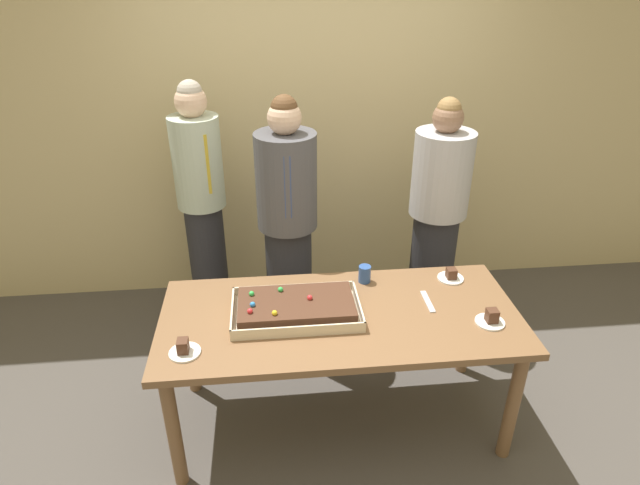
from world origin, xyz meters
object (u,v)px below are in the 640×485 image
Objects in this scene: person_serving_front at (202,205)px; person_striped_tie_right at (288,227)px; plated_slice_near_right at (491,319)px; drink_cup_nearest at (365,274)px; sheet_cake at (296,308)px; person_green_shirt_behind at (437,220)px; plated_slice_far_left at (451,276)px; party_table at (340,328)px; cake_server_utensil at (428,302)px; plated_slice_near_left at (184,349)px.

person_striped_tie_right is (0.56, -0.33, -0.03)m from person_serving_front.
drink_cup_nearest reaches higher than plated_slice_near_right.
sheet_cake is 6.67× the size of drink_cup_nearest.
person_striped_tie_right is at bearing -36.18° from person_green_shirt_behind.
drink_cup_nearest reaches higher than plated_slice_far_left.
party_table is 0.77m from plated_slice_near_right.
person_green_shirt_behind is at bearing 70.78° from cake_server_utensil.
person_serving_front is at bearing 140.59° from plated_slice_near_right.
sheet_cake is 0.60m from plated_slice_near_left.
plated_slice_far_left is 0.09× the size of person_striped_tie_right.
plated_slice_near_left is 1.00× the size of plated_slice_far_left.
drink_cup_nearest reaches higher than cake_server_utensil.
cake_server_utensil is at bearing -38.53° from drink_cup_nearest.
person_serving_front is at bearing 117.35° from sheet_cake.
plated_slice_near_left is at bearing -26.44° from person_serving_front.
plated_slice_near_left is 1.17m from person_striped_tie_right.
drink_cup_nearest is 0.50× the size of cake_server_utensil.
plated_slice_near_right is 0.09× the size of person_striped_tie_right.
drink_cup_nearest is (-0.57, 0.46, 0.03)m from plated_slice_near_right.
drink_cup_nearest is (0.41, 0.28, 0.01)m from sheet_cake.
plated_slice_near_left is 1.36m from person_serving_front.
person_serving_front is 0.65m from person_striped_tie_right.
sheet_cake is 4.45× the size of plated_slice_far_left.
cake_server_utensil is at bearing 23.08° from person_serving_front.
person_green_shirt_behind is (0.28, 0.80, 0.10)m from cake_server_utensil.
plated_slice_near_left is 1.10m from drink_cup_nearest.
sheet_cake is at bearing -177.07° from cake_server_utensil.
plated_slice_far_left reaches higher than cake_server_utensil.
party_table is at bearing -120.67° from drink_cup_nearest.
plated_slice_near_left reaches higher than cake_server_utensil.
sheet_cake is 1.24m from person_serving_front.
drink_cup_nearest is 0.64m from person_striped_tie_right.
plated_slice_near_right reaches higher than plated_slice_near_left.
party_table is 0.85m from person_striped_tie_right.
plated_slice_near_left is 1.53m from plated_slice_near_right.
sheet_cake is at bearing -0.07° from person_striped_tie_right.
drink_cup_nearest is (0.18, 0.30, 0.14)m from party_table.
cake_server_utensil is 1.67m from person_serving_front.
plated_slice_far_left is at bearing 41.92° from person_green_shirt_behind.
plated_slice_far_left is at bearing 99.07° from plated_slice_near_right.
plated_slice_far_left is at bearing 60.40° from person_striped_tie_right.
sheet_cake reaches higher than plated_slice_near_right.
person_serving_front is at bearing 140.17° from drink_cup_nearest.
plated_slice_near_left is 0.09× the size of person_green_shirt_behind.
plated_slice_near_right is at bearing -80.93° from plated_slice_far_left.
person_striped_tie_right reaches higher than plated_slice_far_left.
party_table is at bearing -157.78° from plated_slice_far_left.
cake_server_utensil is at bearing 7.26° from party_table.
sheet_cake is 0.72m from cake_server_utensil.
person_serving_front reaches higher than person_green_shirt_behind.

